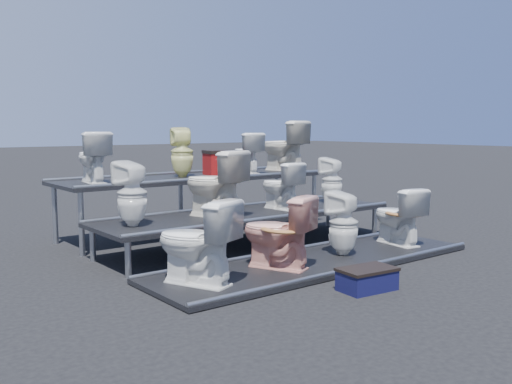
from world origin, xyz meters
TOP-DOWN VIEW (x-y plane):
  - ground at (0.00, 0.00)m, footprint 80.00×80.00m
  - tier_front at (0.00, -1.30)m, footprint 4.20×1.20m
  - tier_mid at (0.00, 0.00)m, footprint 4.20×1.20m
  - tier_back at (0.00, 1.30)m, footprint 4.20×1.20m
  - toilet_0 at (-1.64, -1.30)m, footprint 0.76×0.95m
  - toilet_1 at (-0.60, -1.30)m, footprint 0.73×0.90m
  - toilet_2 at (0.44, -1.30)m, footprint 0.42×0.43m
  - toilet_3 at (1.46, -1.30)m, footprint 0.53×0.79m
  - toilet_4 at (-1.69, 0.00)m, footprint 0.42×0.43m
  - toilet_5 at (-0.56, 0.00)m, footprint 0.68×0.93m
  - toilet_6 at (0.55, 0.00)m, footprint 0.40×0.66m
  - toilet_7 at (1.56, 0.00)m, footprint 0.37×0.38m
  - toilet_8 at (-1.61, 1.30)m, footprint 0.46×0.70m
  - toilet_9 at (-0.25, 1.30)m, footprint 0.43×0.44m
  - toilet_10 at (0.94, 1.30)m, footprint 0.47×0.69m
  - toilet_11 at (1.72, 1.30)m, footprint 0.59×0.88m
  - red_crate at (0.43, 1.28)m, footprint 0.52×0.45m
  - step_stool at (-0.33, -2.35)m, footprint 0.58×0.39m

SIDE VIEW (x-z plane):
  - ground at x=0.00m, z-range 0.00..0.00m
  - tier_front at x=0.00m, z-range 0.00..0.06m
  - step_stool at x=-0.33m, z-range 0.00..0.20m
  - tier_mid at x=0.00m, z-range 0.00..0.46m
  - tier_back at x=0.00m, z-range 0.00..0.86m
  - toilet_3 at x=1.46m, z-range 0.06..0.81m
  - toilet_2 at x=0.44m, z-range 0.06..0.84m
  - toilet_1 at x=-0.60m, z-range 0.06..0.87m
  - toilet_0 at x=-1.64m, z-range 0.06..0.91m
  - toilet_6 at x=0.55m, z-range 0.46..1.11m
  - toilet_7 at x=1.56m, z-range 0.46..1.15m
  - toilet_4 at x=-1.69m, z-range 0.46..1.22m
  - toilet_5 at x=-0.56m, z-range 0.46..1.31m
  - red_crate at x=0.43m, z-range 0.86..1.19m
  - toilet_10 at x=0.94m, z-range 0.86..1.50m
  - toilet_8 at x=-1.61m, z-range 0.86..1.53m
  - toilet_9 at x=-0.25m, z-range 0.86..1.59m
  - toilet_11 at x=1.72m, z-range 0.86..1.69m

